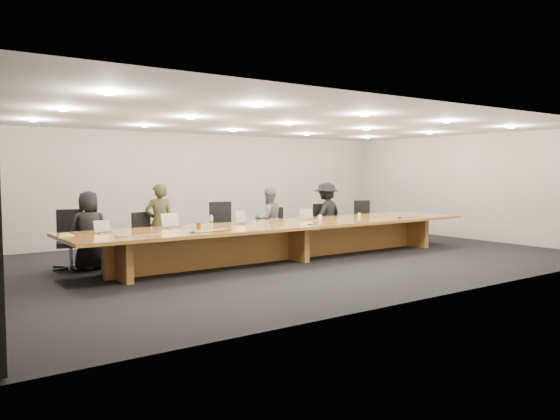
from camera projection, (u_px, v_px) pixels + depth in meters
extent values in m
plane|color=black|center=(288.00, 259.00, 11.30)|extent=(12.00, 12.00, 0.00)
cube|color=silver|center=(199.00, 187.00, 14.45)|extent=(12.00, 0.02, 2.80)
cube|color=brown|center=(288.00, 224.00, 11.25)|extent=(9.00, 1.80, 0.06)
cube|color=brown|center=(288.00, 242.00, 11.28)|extent=(7.65, 0.15, 0.69)
cube|color=brown|center=(117.00, 258.00, 9.19)|extent=(0.12, 1.26, 0.69)
cube|color=brown|center=(288.00, 242.00, 11.28)|extent=(0.12, 1.26, 0.69)
cube|color=brown|center=(406.00, 231.00, 13.36)|extent=(0.12, 1.26, 0.69)
imported|color=black|center=(89.00, 230.00, 10.03)|extent=(0.75, 0.52, 1.46)
imported|color=#312F1A|center=(159.00, 222.00, 10.91)|extent=(0.64, 0.48, 1.58)
imported|color=#5C5C5E|center=(269.00, 219.00, 12.48)|extent=(0.74, 0.60, 1.44)
imported|color=black|center=(327.00, 214.00, 13.37)|extent=(1.12, 0.82, 1.54)
cylinder|color=#B0C0BD|center=(211.00, 222.00, 10.32)|extent=(0.08, 0.08, 0.22)
cylinder|color=maroon|center=(199.00, 226.00, 10.10)|extent=(0.10, 0.10, 0.11)
cone|color=white|center=(320.00, 217.00, 12.05)|extent=(0.10, 0.10, 0.10)
cone|color=silver|center=(359.00, 215.00, 12.81)|extent=(0.09, 0.09, 0.09)
cube|color=silver|center=(65.00, 235.00, 8.96)|extent=(0.26, 0.21, 0.01)
cube|color=#59C835|center=(64.00, 234.00, 8.96)|extent=(0.18, 0.12, 0.03)
cube|color=#ACACB1|center=(122.00, 236.00, 8.80)|extent=(0.22, 0.17, 0.03)
cone|color=black|center=(193.00, 232.00, 9.36)|extent=(0.17, 0.17, 0.03)
cone|color=black|center=(310.00, 224.00, 10.86)|extent=(0.12, 0.12, 0.03)
cone|color=black|center=(400.00, 217.00, 12.41)|extent=(0.15, 0.15, 0.03)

